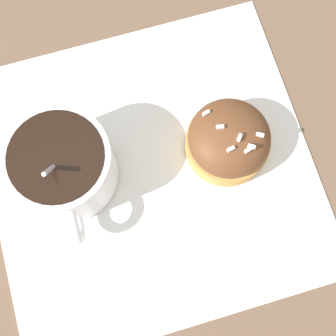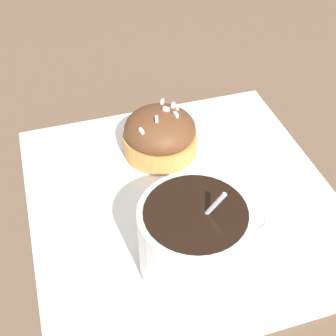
{
  "view_description": "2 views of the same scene",
  "coord_description": "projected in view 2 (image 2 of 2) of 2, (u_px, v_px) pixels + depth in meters",
  "views": [
    {
      "loc": [
        -0.01,
        -0.12,
        0.46
      ],
      "look_at": [
        0.02,
        -0.01,
        0.04
      ],
      "focal_mm": 50.0,
      "sensor_mm": 36.0,
      "label": 1
    },
    {
      "loc": [
        -0.32,
        0.09,
        0.35
      ],
      "look_at": [
        0.01,
        0.01,
        0.04
      ],
      "focal_mm": 50.0,
      "sensor_mm": 36.0,
      "label": 2
    }
  ],
  "objects": [
    {
      "name": "frosted_pastry",
      "position": [
        160.0,
        134.0,
        0.52
      ],
      "size": [
        0.08,
        0.08,
        0.05
      ],
      "color": "#D19347",
      "rests_on": "paper_napkin"
    },
    {
      "name": "ground_plane",
      "position": [
        183.0,
        200.0,
        0.48
      ],
      "size": [
        3.0,
        3.0,
        0.0
      ],
      "primitive_type": "plane",
      "color": "brown"
    },
    {
      "name": "coffee_cup",
      "position": [
        196.0,
        236.0,
        0.4
      ],
      "size": [
        0.1,
        0.12,
        0.09
      ],
      "color": "white",
      "rests_on": "paper_napkin"
    },
    {
      "name": "paper_napkin",
      "position": [
        183.0,
        199.0,
        0.48
      ],
      "size": [
        0.34,
        0.33,
        0.0
      ],
      "color": "white",
      "rests_on": "ground_plane"
    }
  ]
}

